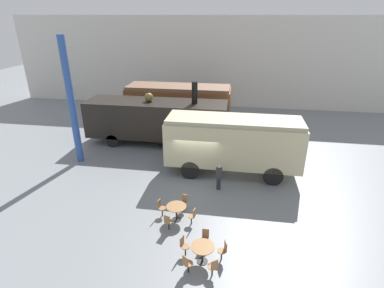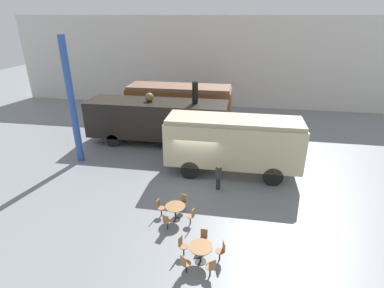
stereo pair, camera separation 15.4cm
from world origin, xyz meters
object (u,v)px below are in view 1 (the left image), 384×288
Objects in this scene: cafe_table_near at (203,249)px; cafe_chair_0 at (187,263)px; steam_locomotive at (157,119)px; cafe_table_mid at (176,209)px; passenger_coach_wooden at (179,103)px; visitor_person at (219,176)px; passenger_coach_vintage at (233,141)px.

cafe_chair_0 is at bearing -126.77° from cafe_table_near.
cafe_table_mid is (3.31, -8.99, -1.31)m from steam_locomotive.
cafe_table_mid reaches higher than cafe_table_near.
passenger_coach_wooden is 9.94× the size of cafe_chair_0.
steam_locomotive is at bearing 130.58° from visitor_person.
cafe_table_mid is at bearing 55.35° from cafe_chair_0.
steam_locomotive is 10.98× the size of cafe_table_near.
passenger_coach_wooden is 10.61m from visitor_person.
steam_locomotive is (-0.91, -3.74, -0.23)m from passenger_coach_wooden.
cafe_table_mid is 3.28m from cafe_chair_0.
cafe_table_near is (4.85, -11.42, -1.31)m from steam_locomotive.
passenger_coach_wooden reaches higher than cafe_table_near.
passenger_coach_wooden is 9.12× the size of cafe_table_mid.
cafe_table_near is at bearing -92.31° from visitor_person.
cafe_chair_0 is (1.04, -3.11, -0.12)m from cafe_table_mid.
visitor_person is (1.77, 3.06, 0.19)m from cafe_table_mid.
visitor_person reaches higher than cafe_chair_0.
cafe_table_mid is 3.54m from visitor_person.
visitor_person reaches higher than cafe_table_near.
cafe_table_mid is (-2.41, -5.11, -1.49)m from passenger_coach_vintage.
passenger_coach_vintage reaches higher than visitor_person.
passenger_coach_vintage is 8.47× the size of cafe_table_near.
cafe_table_mid is 0.62× the size of visitor_person.
visitor_person is at bearing -66.68° from passenger_coach_wooden.
passenger_coach_vintage is 8.38× the size of cafe_table_mid.
cafe_table_mid is at bearing -115.29° from passenger_coach_vintage.
cafe_chair_0 is (-1.37, -8.22, -1.61)m from passenger_coach_vintage.
visitor_person is at bearing -49.42° from steam_locomotive.
cafe_table_near is at bearing -96.55° from passenger_coach_vintage.
cafe_chair_0 is at bearing -77.74° from passenger_coach_wooden.
visitor_person is at bearing 87.69° from cafe_table_near.
steam_locomotive is at bearing -103.62° from passenger_coach_wooden.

